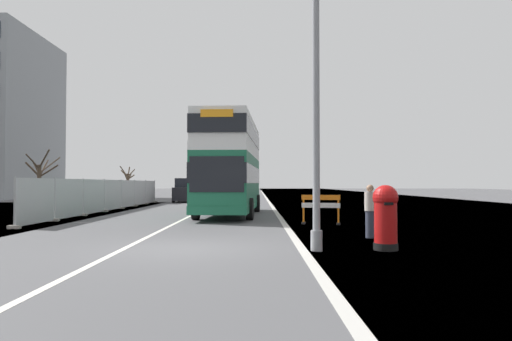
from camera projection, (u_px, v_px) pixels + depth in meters
ground at (209, 250)px, 12.12m from camera, size 140.00×280.00×0.10m
double_decker_bus at (233, 165)px, 24.65m from camera, size 3.15×10.69×4.88m
lamppost_foreground at (318, 85)px, 11.66m from camera, size 0.29×0.70×8.64m
red_pillar_postbox at (388, 214)px, 11.70m from camera, size 0.63×0.63×1.62m
roadworks_barrier at (323, 206)px, 19.08m from camera, size 1.60×0.76×1.19m
construction_site_fence at (115, 195)px, 29.15m from camera, size 0.44×24.00×1.92m
car_oncoming_near at (188, 191)px, 41.77m from camera, size 1.94×4.35×2.10m
car_receding_mid at (200, 189)px, 51.16m from camera, size 2.09×4.09×2.35m
bare_tree_far_verge_near at (42, 178)px, 35.83m from camera, size 2.50×3.22×4.18m
bare_tree_far_verge_mid at (130, 181)px, 65.46m from camera, size 2.14×2.36×4.08m
pedestrian_at_kerb at (372, 211)px, 14.31m from camera, size 0.34×0.34×1.62m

